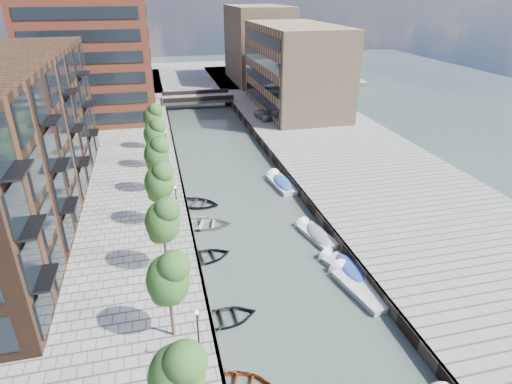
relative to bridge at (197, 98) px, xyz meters
name	(u,v)px	position (x,y,z in m)	size (l,w,h in m)	color
water	(227,166)	(0.00, -32.00, -1.39)	(300.00, 300.00, 0.00)	#38473F
quay_right	(345,152)	(16.00, -32.00, -0.89)	(20.00, 140.00, 1.00)	gray
quay_wall_left	(178,167)	(-6.10, -32.00, -0.89)	(0.25, 140.00, 1.00)	#332823
quay_wall_right	(274,158)	(6.10, -32.00, -0.89)	(0.25, 140.00, 1.00)	#332823
far_closure	(185,77)	(0.00, 28.00, -0.89)	(80.00, 40.00, 1.00)	gray
apartment_block	(20,143)	(-20.00, -42.00, 6.61)	(8.00, 38.00, 14.00)	black
tower	(86,19)	(-17.00, -7.00, 14.61)	(18.00, 18.00, 30.00)	#9C442D
tan_block_near	(295,68)	(16.00, -10.00, 6.61)	(12.00, 25.00, 14.00)	#997D5E
tan_block_far	(258,44)	(16.00, 16.00, 7.61)	(12.00, 20.00, 16.00)	#997D5E
bridge	(197,98)	(0.00, 0.00, 0.00)	(13.00, 6.00, 1.30)	gray
tree_0	(176,374)	(-8.50, -68.00, 3.92)	(2.50, 2.50, 5.95)	#382619
tree_1	(168,277)	(-8.50, -61.00, 3.92)	(2.50, 2.50, 5.95)	#382619
tree_2	(162,219)	(-8.50, -54.00, 3.92)	(2.50, 2.50, 5.95)	#382619
tree_3	(159,181)	(-8.50, -47.00, 3.92)	(2.50, 2.50, 5.95)	#382619
tree_4	(156,153)	(-8.50, -40.00, 3.92)	(2.50, 2.50, 5.95)	#382619
tree_5	(154,133)	(-8.50, -33.00, 3.92)	(2.50, 2.50, 5.95)	#382619
tree_6	(153,117)	(-8.50, -26.00, 3.92)	(2.50, 2.50, 5.95)	#382619
lamp_0	(198,334)	(-7.20, -64.00, 2.12)	(0.24, 0.24, 4.12)	black
lamp_1	(177,203)	(-7.20, -48.00, 2.12)	(0.24, 0.24, 4.12)	black
lamp_2	(167,144)	(-7.20, -32.00, 2.12)	(0.24, 0.24, 4.12)	black
sloop_0	(226,321)	(-5.00, -59.48, -1.39)	(3.10, 4.35, 0.90)	black
sloop_1	(205,259)	(-5.40, -51.94, -1.39)	(3.11, 4.35, 0.90)	black
sloop_3	(204,227)	(-4.79, -46.57, -1.39)	(3.62, 5.06, 1.05)	#B6B6B4
sloop_4	(196,206)	(-5.02, -42.06, -1.39)	(3.45, 4.83, 1.00)	black
motorboat_0	(345,268)	(5.22, -56.01, -1.19)	(3.44, 5.24, 1.66)	#B8B8B6
motorboat_2	(355,285)	(5.10, -58.16, -1.28)	(3.03, 5.93, 1.88)	silver
motorboat_3	(281,183)	(4.96, -39.14, -1.16)	(2.52, 5.80, 1.87)	silver
motorboat_4	(315,234)	(4.74, -50.54, -1.19)	(2.69, 5.09, 1.61)	silver
car	(263,114)	(9.00, -15.54, 0.35)	(1.76, 4.36, 1.49)	#A2A5A7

